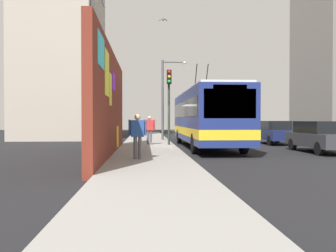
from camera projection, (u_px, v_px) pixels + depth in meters
name	position (u px, v px, depth m)	size (l,w,h in m)	color
ground_plane	(176.00, 148.00, 20.79)	(80.00, 80.00, 0.00)	black
sidewalk_slab	(148.00, 147.00, 20.69)	(48.00, 3.20, 0.15)	gray
graffiti_wall	(110.00, 104.00, 15.93)	(12.80, 0.32, 4.69)	maroon
building_far_left	(63.00, 20.00, 32.55)	(11.34, 6.35, 21.48)	#B2A899
city_bus	(206.00, 116.00, 21.08)	(12.09, 2.68, 5.15)	navy
parked_car_dark_gray	(320.00, 136.00, 17.95)	(4.54, 1.78, 1.58)	#38383D
parked_car_navy	(274.00, 132.00, 24.34)	(4.35, 1.76, 1.58)	navy
pedestrian_midblock	(149.00, 128.00, 21.70)	(0.23, 0.77, 1.74)	#595960
pedestrian_near_wall	(138.00, 132.00, 13.62)	(0.23, 0.69, 1.72)	#595960
traffic_light	(169.00, 95.00, 21.29)	(0.49, 0.28, 4.50)	#2D382D
street_lamp	(166.00, 93.00, 26.84)	(0.44, 1.89, 6.00)	#4C4C51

